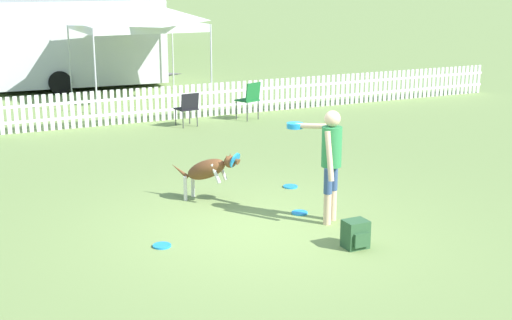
{
  "coord_description": "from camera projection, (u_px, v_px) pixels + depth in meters",
  "views": [
    {
      "loc": [
        -4.06,
        -8.39,
        3.38
      ],
      "look_at": [
        0.31,
        0.73,
        0.77
      ],
      "focal_mm": 50.0,
      "sensor_mm": 36.0,
      "label": 1
    }
  ],
  "objects": [
    {
      "name": "folding_chair_center",
      "position": [
        250.0,
        97.0,
        17.16
      ],
      "size": [
        0.58,
        0.59,
        0.92
      ],
      "rotation": [
        0.0,
        0.0,
        3.49
      ],
      "color": "#333338",
      "rests_on": "ground_plane"
    },
    {
      "name": "backpack_on_grass",
      "position": [
        356.0,
        234.0,
        9.1
      ],
      "size": [
        0.3,
        0.29,
        0.36
      ],
      "color": "#2D5633",
      "rests_on": "ground_plane"
    },
    {
      "name": "ground_plane",
      "position": [
        259.0,
        228.0,
        9.87
      ],
      "size": [
        240.0,
        240.0,
        0.0
      ],
      "primitive_type": "plane",
      "color": "olive"
    },
    {
      "name": "frisbee_midfield",
      "position": [
        162.0,
        246.0,
        9.18
      ],
      "size": [
        0.24,
        0.24,
        0.02
      ],
      "color": "#1E8CD8",
      "rests_on": "ground_plane"
    },
    {
      "name": "frisbee_near_handler",
      "position": [
        300.0,
        213.0,
        10.46
      ],
      "size": [
        0.24,
        0.24,
        0.02
      ],
      "color": "#1E8CD8",
      "rests_on": "ground_plane"
    },
    {
      "name": "leaping_dog",
      "position": [
        208.0,
        169.0,
        10.88
      ],
      "size": [
        0.85,
        1.07,
        0.84
      ],
      "rotation": [
        0.0,
        0.0,
        -2.5
      ],
      "color": "brown",
      "rests_on": "ground_plane"
    },
    {
      "name": "frisbee_near_dog",
      "position": [
        290.0,
        186.0,
        11.77
      ],
      "size": [
        0.24,
        0.24,
        0.02
      ],
      "color": "#1E8CD8",
      "rests_on": "ground_plane"
    },
    {
      "name": "canopy_tent_main",
      "position": [
        136.0,
        15.0,
        19.46
      ],
      "size": [
        3.17,
        3.17,
        2.78
      ],
      "color": "silver",
      "rests_on": "ground_plane"
    },
    {
      "name": "equipment_trailer",
      "position": [
        74.0,
        42.0,
        22.05
      ],
      "size": [
        6.16,
        2.61,
        2.67
      ],
      "rotation": [
        0.0,
        0.0,
        -0.05
      ],
      "color": "silver",
      "rests_on": "ground_plane"
    },
    {
      "name": "handler_person",
      "position": [
        329.0,
        153.0,
        9.88
      ],
      "size": [
        0.52,
        1.07,
        1.61
      ],
      "rotation": [
        0.0,
        0.0,
        0.64
      ],
      "color": "beige",
      "rests_on": "ground_plane"
    },
    {
      "name": "folding_chair_blue_left",
      "position": [
        188.0,
        106.0,
        16.4
      ],
      "size": [
        0.49,
        0.51,
        0.79
      ],
      "rotation": [
        0.0,
        0.0,
        3.28
      ],
      "color": "#333338",
      "rests_on": "ground_plane"
    },
    {
      "name": "picket_fence",
      "position": [
        112.0,
        107.0,
        16.62
      ],
      "size": [
        22.37,
        0.04,
        0.83
      ],
      "color": "white",
      "rests_on": "ground_plane"
    }
  ]
}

